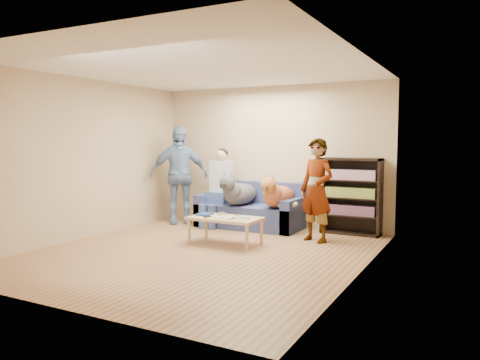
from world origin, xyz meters
The scene contains 27 objects.
ground centered at (0.00, 0.00, 0.00)m, with size 5.00×5.00×0.00m, color brown.
ceiling centered at (0.00, 0.00, 2.60)m, with size 5.00×5.00×0.00m, color white.
wall_back centered at (0.00, 2.50, 1.30)m, with size 4.50×4.50×0.00m, color tan.
wall_front centered at (0.00, -2.50, 1.30)m, with size 4.50×4.50×0.00m, color tan.
wall_left centered at (-2.25, 0.00, 1.30)m, with size 5.00×5.00×0.00m, color tan.
wall_right centered at (2.25, 0.00, 1.30)m, with size 5.00×5.00×0.00m, color tan.
blanket centered at (0.53, 1.88, 0.51)m, with size 0.45×0.38×0.15m, color silver.
person_standing_right centered at (1.22, 1.48, 0.82)m, with size 0.59×0.39×1.63m, color gray.
person_standing_left centered at (-1.67, 1.84, 0.94)m, with size 1.10×0.46×1.87m, color #7DA0C8.
held_controller centered at (1.02, 1.28, 0.97)m, with size 0.04×0.11×0.03m, color white.
notebook_blue centered at (-0.37, 0.69, 0.43)m, with size 0.20×0.26×0.03m, color navy.
papers centered at (0.08, 0.54, 0.43)m, with size 0.26×0.20×0.01m, color white.
magazine centered at (0.11, 0.56, 0.44)m, with size 0.22×0.17×0.01m, color #A9A487.
camera_silver centered at (-0.09, 0.76, 0.45)m, with size 0.11×0.06×0.05m, color silver.
controller_a centered at (0.31, 0.74, 0.43)m, with size 0.04×0.13×0.03m, color silver.
controller_b centered at (0.39, 0.66, 0.43)m, with size 0.09×0.06×0.03m, color silver.
headphone_cup_a centered at (0.23, 0.62, 0.43)m, with size 0.07×0.07×0.02m, color white.
headphone_cup_b centered at (0.23, 0.70, 0.43)m, with size 0.07×0.07×0.02m, color silver.
pen_orange centered at (0.01, 0.48, 0.42)m, with size 0.01×0.01×0.14m, color orange.
pen_black centered at (0.15, 0.82, 0.42)m, with size 0.01×0.01×0.14m, color black.
wallet centered at (-0.22, 0.52, 0.43)m, with size 0.07×0.12×0.01m, color black.
sofa centered at (-0.25, 2.10, 0.28)m, with size 1.90×0.85×0.82m.
person_seated centered at (-0.85, 1.97, 0.77)m, with size 0.40×0.73×1.47m.
dog_gray centered at (-0.39, 1.86, 0.66)m, with size 0.45×1.27×0.65m.
dog_tan centered at (0.36, 1.91, 0.65)m, with size 0.44×1.18×0.63m.
coffee_table centered at (0.03, 0.64, 0.37)m, with size 1.10×0.60×0.42m.
bookshelf centered at (1.55, 2.33, 0.68)m, with size 1.00×0.34×1.30m.
Camera 1 is at (3.53, -5.55, 1.62)m, focal length 35.00 mm.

